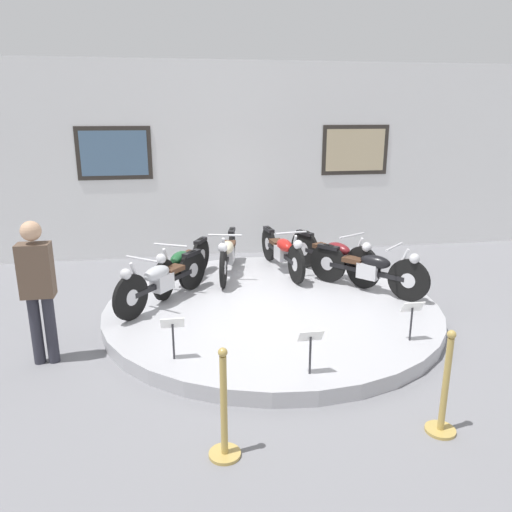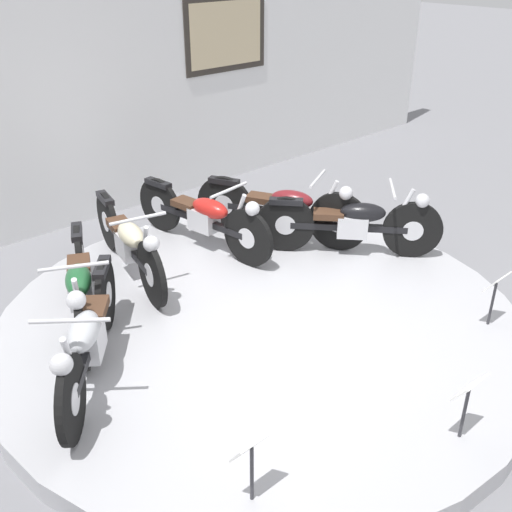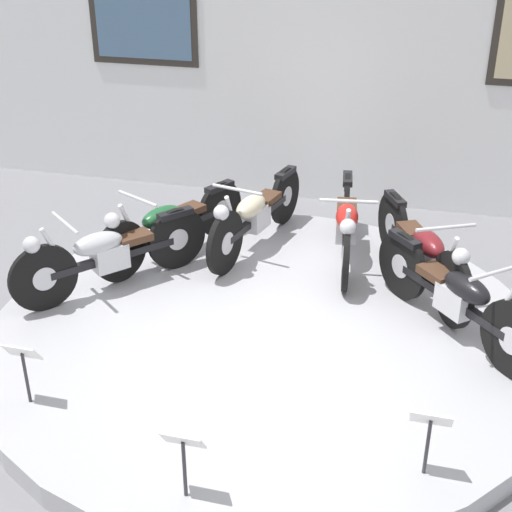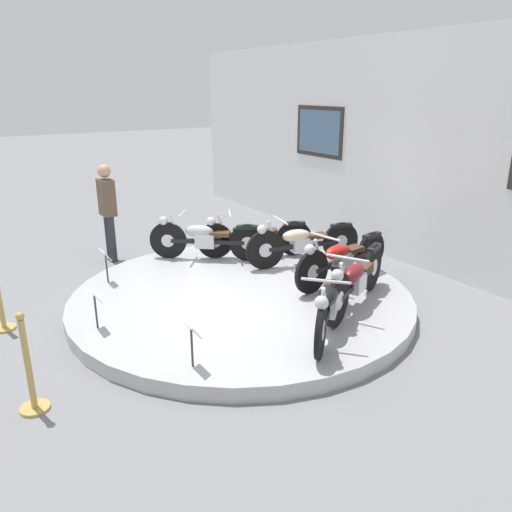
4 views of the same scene
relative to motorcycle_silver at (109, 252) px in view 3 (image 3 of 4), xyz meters
name	(u,v)px [view 3 (image 3 of 4)]	position (x,y,z in m)	size (l,w,h in m)	color
ground_plane	(266,342)	(1.55, -0.24, -0.57)	(60.00, 60.00, 0.00)	slate
display_platform	(266,333)	(1.55, -0.24, -0.47)	(4.77, 4.77, 0.19)	#ADADB2
back_wall	(338,47)	(1.55, 3.20, 1.33)	(14.00, 0.22, 3.79)	white
motorcycle_silver	(109,252)	(0.00, 0.00, 0.00)	(1.29, 1.57, 0.79)	black
motorcycle_green	(170,224)	(0.31, 0.74, -0.01)	(0.93, 1.77, 0.78)	black
motorcycle_cream	(255,213)	(1.08, 1.19, 0.01)	(0.60, 1.95, 0.79)	black
motorcycle_red	(346,223)	(2.02, 1.19, 0.00)	(0.54, 1.97, 0.79)	black
motorcycle_maroon	(422,250)	(2.79, 0.74, 0.02)	(0.96, 1.83, 0.81)	black
motorcycle_black	(457,295)	(3.11, 0.00, 0.00)	(1.36, 1.51, 0.79)	black
info_placard_front_left	(23,360)	(0.14, -1.71, -0.01)	(0.26, 0.11, 0.51)	#333338
info_placard_front_centre	(183,449)	(1.55, -2.28, -0.01)	(0.26, 0.11, 0.51)	#333338
info_placard_front_right	(430,428)	(2.96, -1.71, -0.01)	(0.26, 0.11, 0.51)	#333338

